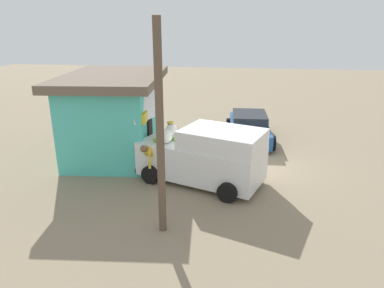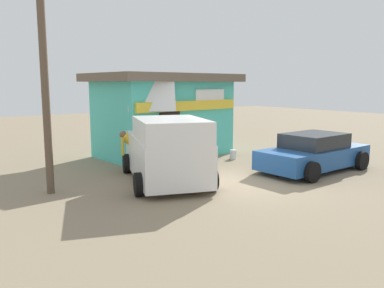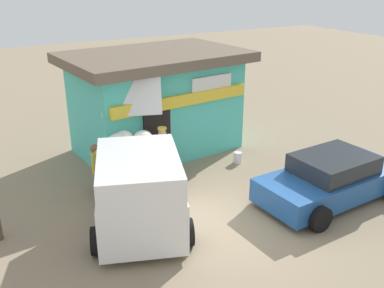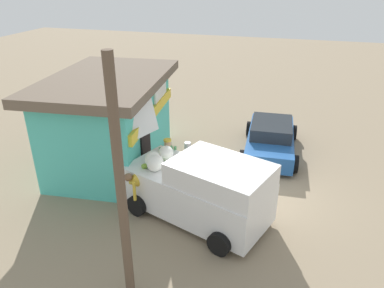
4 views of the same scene
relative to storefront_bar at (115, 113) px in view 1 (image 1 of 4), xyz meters
The scene contains 9 objects.
ground_plane 5.53m from the storefront_bar, 93.89° to the right, with size 60.00×60.00×0.00m, color gray.
storefront_bar is the anchor object (origin of this frame).
delivery_van 4.63m from the storefront_bar, 120.64° to the right, with size 3.26×4.82×3.07m.
parked_sedan 6.15m from the storefront_bar, 65.38° to the right, with size 4.25×2.26×1.27m.
vendor_standing 2.79m from the storefront_bar, 111.49° to the right, with size 0.45×0.52×1.71m.
customer_bending 3.48m from the storefront_bar, 138.39° to the right, with size 0.76×0.78×1.37m.
unloaded_banana_pile 2.23m from the storefront_bar, 142.10° to the right, with size 0.76×0.79×0.39m.
paint_bucket 3.28m from the storefront_bar, 53.94° to the right, with size 0.26×0.26×0.36m, color silver.
utility_pole 6.44m from the storefront_bar, 149.85° to the right, with size 0.20×0.20×5.40m, color brown.
Camera 1 is at (-13.14, 0.11, 5.28)m, focal length 33.07 mm.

